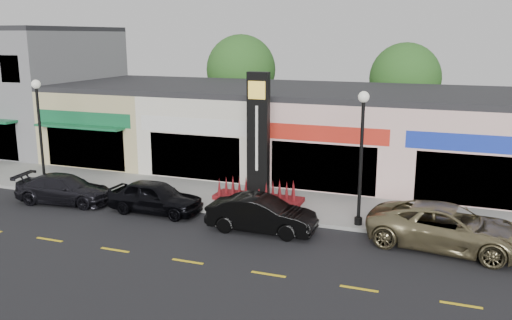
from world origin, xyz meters
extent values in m
plane|color=black|center=(0.00, 0.00, 0.00)|extent=(120.00, 120.00, 0.00)
cube|color=gray|center=(0.00, 4.35, 0.07)|extent=(52.00, 4.30, 0.15)
cube|color=gray|center=(0.00, 2.10, 0.07)|extent=(52.00, 0.20, 0.15)
cube|color=slate|center=(-18.00, 11.50, 4.00)|extent=(12.00, 10.00, 8.00)
cube|color=#262628|center=(-18.00, 11.50, 8.15)|extent=(12.00, 10.00, 0.30)
cube|color=black|center=(-13.50, 6.55, 5.80)|extent=(1.40, 0.10, 1.60)
cube|color=tan|center=(-8.50, 11.50, 2.25)|extent=(7.00, 10.00, 4.50)
cube|color=#262628|center=(-8.50, 11.50, 4.65)|extent=(7.00, 10.00, 0.30)
cube|color=black|center=(-8.50, 6.55, 1.40)|extent=(5.25, 0.10, 2.40)
cube|color=#166439|center=(-8.50, 6.55, 3.10)|extent=(6.30, 0.12, 0.80)
cube|color=#166439|center=(-8.50, 6.10, 2.70)|extent=(5.60, 0.90, 0.12)
cube|color=beige|center=(-1.50, 11.50, 2.25)|extent=(7.00, 10.00, 4.50)
cube|color=#262628|center=(-1.50, 11.50, 4.65)|extent=(7.00, 10.00, 0.30)
cube|color=black|center=(-1.50, 6.55, 1.40)|extent=(5.25, 0.10, 2.40)
cube|color=silver|center=(-1.50, 6.55, 3.10)|extent=(6.30, 0.12, 0.80)
cube|color=beige|center=(5.50, 11.50, 2.25)|extent=(7.00, 10.00, 4.50)
cube|color=#262628|center=(5.50, 11.50, 4.65)|extent=(7.00, 10.00, 0.30)
cube|color=black|center=(5.50, 6.55, 1.40)|extent=(5.25, 0.10, 2.40)
cube|color=red|center=(5.50, 6.55, 3.10)|extent=(6.30, 0.12, 0.80)
cube|color=beige|center=(12.50, 11.50, 2.25)|extent=(7.00, 10.00, 4.50)
cube|color=#262628|center=(12.50, 11.50, 4.65)|extent=(7.00, 10.00, 0.30)
cube|color=black|center=(12.50, 6.55, 1.40)|extent=(5.25, 0.10, 2.40)
cube|color=#1A33B6|center=(12.50, 6.55, 3.10)|extent=(6.30, 0.12, 0.80)
cylinder|color=#382619|center=(-4.00, 19.50, 1.57)|extent=(0.36, 0.36, 3.15)
sphere|color=#29581B|center=(-4.00, 19.50, 5.23)|extent=(5.20, 5.20, 5.20)
cylinder|color=#382619|center=(8.00, 19.50, 1.49)|extent=(0.36, 0.36, 2.97)
sphere|color=#29581B|center=(8.00, 19.50, 4.89)|extent=(4.80, 4.80, 4.80)
cylinder|color=black|center=(-8.00, 2.50, 0.30)|extent=(0.32, 0.32, 0.30)
cylinder|color=black|center=(-8.00, 2.50, 2.80)|extent=(0.14, 0.14, 5.00)
sphere|color=silver|center=(-8.00, 2.50, 5.40)|extent=(0.44, 0.44, 0.44)
cylinder|color=black|center=(8.00, 2.50, 0.30)|extent=(0.32, 0.32, 0.30)
cylinder|color=black|center=(8.00, 2.50, 2.80)|extent=(0.14, 0.14, 5.00)
sphere|color=silver|center=(8.00, 2.50, 5.40)|extent=(0.44, 0.44, 0.44)
cube|color=#540E0F|center=(3.00, 4.20, 0.25)|extent=(4.20, 1.30, 0.20)
cube|color=black|center=(3.00, 4.20, 3.15)|extent=(1.00, 0.40, 6.00)
cube|color=yellow|center=(3.00, 3.98, 5.35)|extent=(0.80, 0.05, 0.80)
cube|color=silver|center=(3.00, 3.98, 3.15)|extent=(0.12, 0.04, 3.00)
imported|color=black|center=(-5.60, 1.11, 0.67)|extent=(2.43, 4.83, 1.34)
imported|color=black|center=(-0.83, 1.32, 0.73)|extent=(1.78, 4.32, 1.47)
imported|color=black|center=(4.41, 0.73, 0.72)|extent=(1.59, 4.42, 1.45)
imported|color=#887C56|center=(11.49, 1.48, 0.81)|extent=(3.44, 6.12, 1.62)
camera|label=1|loc=(11.40, -18.74, 7.74)|focal=38.00mm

